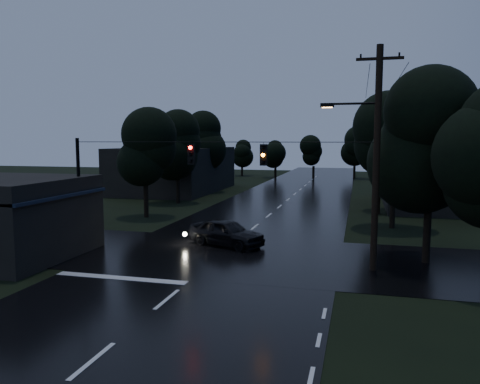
% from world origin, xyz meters
% --- Properties ---
extents(ground, '(160.00, 160.00, 0.00)m').
position_xyz_m(ground, '(0.00, 0.00, 0.00)').
color(ground, black).
rests_on(ground, ground).
extents(main_road, '(12.00, 120.00, 0.02)m').
position_xyz_m(main_road, '(0.00, 30.00, 0.00)').
color(main_road, black).
rests_on(main_road, ground).
extents(cross_street, '(60.00, 9.00, 0.02)m').
position_xyz_m(cross_street, '(0.00, 12.00, 0.00)').
color(cross_street, black).
rests_on(cross_street, ground).
extents(building_far_right, '(10.00, 14.00, 4.40)m').
position_xyz_m(building_far_right, '(14.00, 34.00, 2.20)').
color(building_far_right, black).
rests_on(building_far_right, ground).
extents(building_far_left, '(10.00, 16.00, 5.00)m').
position_xyz_m(building_far_left, '(-14.00, 40.00, 2.50)').
color(building_far_left, black).
rests_on(building_far_left, ground).
extents(utility_pole_main, '(3.50, 0.30, 10.00)m').
position_xyz_m(utility_pole_main, '(7.41, 11.00, 5.26)').
color(utility_pole_main, black).
rests_on(utility_pole_main, ground).
extents(utility_pole_far, '(2.00, 0.30, 7.50)m').
position_xyz_m(utility_pole_far, '(8.30, 28.00, 3.88)').
color(utility_pole_far, black).
rests_on(utility_pole_far, ground).
extents(anchor_pole_left, '(0.18, 0.18, 6.00)m').
position_xyz_m(anchor_pole_left, '(-7.50, 11.00, 3.00)').
color(anchor_pole_left, black).
rests_on(anchor_pole_left, ground).
extents(span_signals, '(15.00, 0.37, 1.12)m').
position_xyz_m(span_signals, '(0.56, 10.99, 5.24)').
color(span_signals, black).
rests_on(span_signals, ground).
extents(tree_corner_near, '(4.48, 4.48, 9.44)m').
position_xyz_m(tree_corner_near, '(10.00, 13.00, 5.99)').
color(tree_corner_near, black).
rests_on(tree_corner_near, ground).
extents(tree_left_a, '(3.92, 3.92, 8.26)m').
position_xyz_m(tree_left_a, '(-9.00, 22.00, 5.24)').
color(tree_left_a, black).
rests_on(tree_left_a, ground).
extents(tree_left_b, '(4.20, 4.20, 8.85)m').
position_xyz_m(tree_left_b, '(-9.60, 30.00, 5.62)').
color(tree_left_b, black).
rests_on(tree_left_b, ground).
extents(tree_left_c, '(4.48, 4.48, 9.44)m').
position_xyz_m(tree_left_c, '(-10.20, 40.00, 5.99)').
color(tree_left_c, black).
rests_on(tree_left_c, ground).
extents(tree_right_a, '(4.20, 4.20, 8.85)m').
position_xyz_m(tree_right_a, '(9.00, 22.00, 5.62)').
color(tree_right_a, black).
rests_on(tree_right_a, ground).
extents(tree_right_b, '(4.48, 4.48, 9.44)m').
position_xyz_m(tree_right_b, '(9.60, 30.00, 5.99)').
color(tree_right_b, black).
rests_on(tree_right_b, ground).
extents(tree_right_c, '(4.76, 4.76, 10.03)m').
position_xyz_m(tree_right_c, '(10.20, 40.00, 6.37)').
color(tree_right_c, black).
rests_on(tree_right_c, ground).
extents(car, '(4.82, 3.30, 1.52)m').
position_xyz_m(car, '(-0.33, 14.12, 0.76)').
color(car, black).
rests_on(car, ground).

